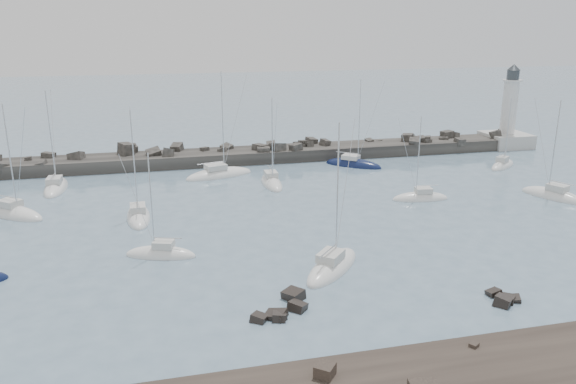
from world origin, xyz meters
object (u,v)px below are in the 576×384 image
object	(u,v)px
sailboat_4	(219,175)
sailboat_13	(14,214)
sailboat_10	(553,197)
sailboat_12	(502,166)
sailboat_9	(420,198)
sailboat_3	(139,217)
sailboat_1	(56,188)
lighthouse	(507,129)
sailboat_5	(161,255)
sailboat_6	(272,183)
sailboat_8	(353,165)
sailboat_7	(332,268)

from	to	relation	value
sailboat_4	sailboat_13	xyz separation A→B (m)	(-24.04, -11.17, 0.01)
sailboat_10	sailboat_12	distance (m)	15.25
sailboat_9	sailboat_13	xyz separation A→B (m)	(-46.27, 5.29, 0.02)
sailboat_10	sailboat_3	bearing A→B (deg)	175.02
sailboat_3	sailboat_12	bearing A→B (deg)	11.60
sailboat_1	lighthouse	bearing A→B (deg)	7.48
lighthouse	sailboat_5	xyz separation A→B (m)	(-58.98, -34.56, -2.95)
sailboat_1	sailboat_9	world-z (taller)	sailboat_1
sailboat_3	sailboat_10	distance (m)	49.13
sailboat_6	sailboat_9	world-z (taller)	sailboat_6
sailboat_6	sailboat_13	size ratio (longest dim) A/B	0.92
lighthouse	sailboat_13	world-z (taller)	lighthouse
sailboat_4	sailboat_5	xyz separation A→B (m)	(-8.59, -26.54, -0.00)
sailboat_1	sailboat_12	bearing A→B (deg)	-3.04
sailboat_4	sailboat_8	xyz separation A→B (m)	(20.16, 1.27, -0.01)
sailboat_5	lighthouse	bearing A→B (deg)	30.37
sailboat_5	sailboat_7	distance (m)	15.66
sailboat_8	sailboat_7	bearing A→B (deg)	-112.90
sailboat_8	sailboat_13	xyz separation A→B (m)	(-44.20, -12.44, 0.02)
sailboat_3	sailboat_7	bearing A→B (deg)	-47.11
sailboat_3	sailboat_9	distance (m)	32.93
sailboat_7	sailboat_4	bearing A→B (deg)	99.79
sailboat_6	sailboat_13	bearing A→B (deg)	-169.74
sailboat_4	sailboat_13	world-z (taller)	sailboat_4
sailboat_1	sailboat_4	world-z (taller)	sailboat_4
sailboat_1	sailboat_9	size ratio (longest dim) A/B	1.23
lighthouse	sailboat_5	bearing A→B (deg)	-149.63
sailboat_3	sailboat_8	bearing A→B (deg)	28.33
sailboat_6	sailboat_10	size ratio (longest dim) A/B	0.97
sailboat_6	sailboat_1	bearing A→B (deg)	170.99
sailboat_8	lighthouse	bearing A→B (deg)	12.58
lighthouse	sailboat_3	xyz separation A→B (m)	(-61.07, -23.38, -2.95)
sailboat_12	sailboat_5	bearing A→B (deg)	-156.35
sailboat_8	sailboat_13	bearing A→B (deg)	-164.28
sailboat_1	sailboat_4	xyz separation A→B (m)	(21.05, 1.37, -0.00)
sailboat_5	sailboat_1	bearing A→B (deg)	116.34
sailboat_8	sailboat_12	bearing A→B (deg)	-15.71
sailboat_13	sailboat_12	bearing A→B (deg)	5.67
sailboat_5	sailboat_12	distance (m)	54.49
sailboat_4	sailboat_13	distance (m)	26.51
sailboat_4	sailboat_10	size ratio (longest dim) A/B	1.20
sailboat_3	sailboat_10	bearing A→B (deg)	-4.98
sailboat_4	sailboat_1	bearing A→B (deg)	-176.29
sailboat_8	sailboat_4	bearing A→B (deg)	-176.39
sailboat_10	sailboat_1	bearing A→B (deg)	162.89
sailboat_6	sailboat_7	world-z (taller)	sailboat_7
sailboat_3	sailboat_5	xyz separation A→B (m)	(2.09, -11.18, -0.00)
sailboat_7	sailboat_1	bearing A→B (deg)	130.23
sailboat_3	sailboat_8	size ratio (longest dim) A/B	0.93
sailboat_5	sailboat_10	size ratio (longest dim) A/B	0.82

